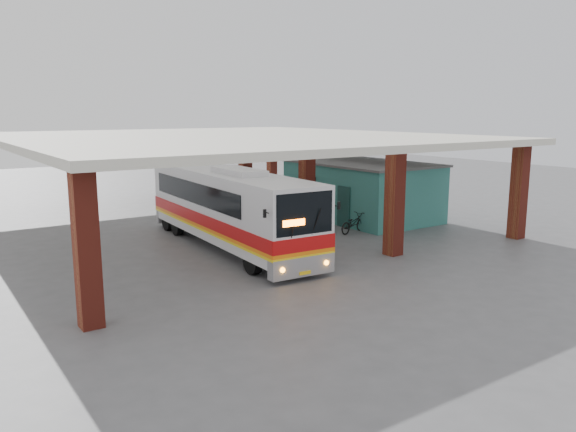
# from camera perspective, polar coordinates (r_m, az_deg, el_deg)

# --- Properties ---
(ground) EXTENTS (90.00, 90.00, 0.00)m
(ground) POSITION_cam_1_polar(r_m,az_deg,el_deg) (23.99, 0.38, -3.49)
(ground) COLOR #515154
(ground) RESTS_ON ground
(brick_columns) EXTENTS (20.10, 21.60, 4.35)m
(brick_columns) POSITION_cam_1_polar(r_m,az_deg,el_deg) (28.47, -3.02, 3.18)
(brick_columns) COLOR maroon
(brick_columns) RESTS_ON ground
(canopy_roof) EXTENTS (21.00, 23.00, 0.30)m
(canopy_roof) POSITION_cam_1_polar(r_m,az_deg,el_deg) (29.11, -6.20, 7.89)
(canopy_roof) COLOR silver
(canopy_roof) RESTS_ON brick_columns
(shop_building) EXTENTS (5.20, 8.20, 3.11)m
(shop_building) POSITION_cam_1_polar(r_m,az_deg,el_deg) (31.37, 7.45, 2.66)
(shop_building) COLOR #307A69
(shop_building) RESTS_ON ground
(coach_bus) EXTENTS (3.20, 12.23, 3.53)m
(coach_bus) POSITION_cam_1_polar(r_m,az_deg,el_deg) (24.26, -6.01, 0.84)
(coach_bus) COLOR silver
(coach_bus) RESTS_ON ground
(motorcycle) EXTENTS (1.93, 1.03, 0.96)m
(motorcycle) POSITION_cam_1_polar(r_m,az_deg,el_deg) (27.46, 6.63, -0.73)
(motorcycle) COLOR black
(motorcycle) RESTS_ON ground
(pedestrian) EXTENTS (0.71, 0.52, 1.81)m
(pedestrian) POSITION_cam_1_polar(r_m,az_deg,el_deg) (24.01, 3.63, -1.28)
(pedestrian) COLOR red
(pedestrian) RESTS_ON ground
(red_chair) EXTENTS (0.44, 0.44, 0.82)m
(red_chair) POSITION_cam_1_polar(r_m,az_deg,el_deg) (31.50, 1.78, 0.60)
(red_chair) COLOR red
(red_chair) RESTS_ON ground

